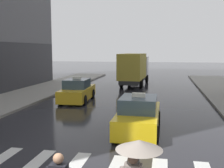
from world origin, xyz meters
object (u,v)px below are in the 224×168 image
object	(u,v)px
box_truck	(134,68)
pedestrian_with_umbrella	(137,160)
taxi_lead	(139,116)
taxi_second	(77,91)

from	to	relation	value
box_truck	pedestrian_with_umbrella	world-z (taller)	box_truck
box_truck	pedestrian_with_umbrella	xyz separation A→B (m)	(2.69, -22.91, -0.34)
taxi_lead	pedestrian_with_umbrella	xyz separation A→B (m)	(0.64, -6.96, 0.79)
box_truck	taxi_second	bearing A→B (deg)	-108.49
taxi_lead	taxi_second	world-z (taller)	same
taxi_second	box_truck	world-z (taller)	box_truck
taxi_lead	pedestrian_with_umbrella	size ratio (longest dim) A/B	2.34
taxi_lead	box_truck	bearing A→B (deg)	97.32
taxi_lead	pedestrian_with_umbrella	distance (m)	7.03
taxi_second	pedestrian_with_umbrella	world-z (taller)	pedestrian_with_umbrella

